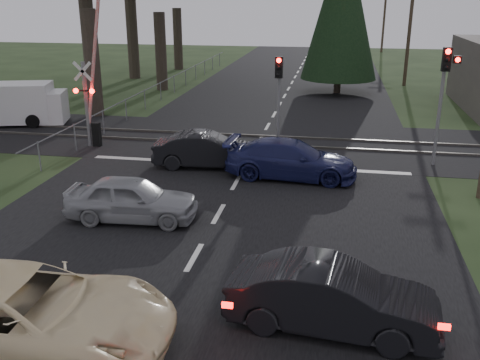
% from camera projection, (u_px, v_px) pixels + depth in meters
% --- Properties ---
extents(ground, '(120.00, 120.00, 0.00)m').
position_uv_depth(ground, '(194.00, 257.00, 14.13)').
color(ground, '#203116').
rests_on(ground, ground).
extents(road, '(14.00, 100.00, 0.01)m').
position_uv_depth(road, '(253.00, 153.00, 23.42)').
color(road, black).
rests_on(road, ground).
extents(rail_corridor, '(120.00, 8.00, 0.01)m').
position_uv_depth(rail_corridor, '(259.00, 141.00, 25.28)').
color(rail_corridor, black).
rests_on(rail_corridor, ground).
extents(stop_line, '(13.00, 0.35, 0.00)m').
position_uv_depth(stop_line, '(246.00, 165.00, 21.74)').
color(stop_line, silver).
rests_on(stop_line, ground).
extents(rail_near, '(120.00, 0.12, 0.10)m').
position_uv_depth(rail_near, '(257.00, 145.00, 24.52)').
color(rail_near, '#59544C').
rests_on(rail_near, ground).
extents(rail_far, '(120.00, 0.12, 0.10)m').
position_uv_depth(rail_far, '(262.00, 136.00, 26.00)').
color(rail_far, '#59544C').
rests_on(rail_far, ground).
extents(crossing_signal, '(1.62, 0.38, 6.96)m').
position_uv_depth(crossing_signal, '(91.00, 102.00, 23.76)').
color(crossing_signal, slate).
rests_on(crossing_signal, ground).
extents(traffic_signal_right, '(0.68, 0.48, 4.70)m').
position_uv_depth(traffic_signal_right, '(445.00, 84.00, 20.58)').
color(traffic_signal_right, slate).
rests_on(traffic_signal_right, ground).
extents(traffic_signal_center, '(0.32, 0.48, 4.10)m').
position_uv_depth(traffic_signal_center, '(279.00, 87.00, 22.96)').
color(traffic_signal_center, slate).
rests_on(traffic_signal_center, ground).
extents(utility_pole_mid, '(1.80, 0.26, 9.00)m').
position_uv_depth(utility_pole_mid, '(410.00, 21.00, 39.02)').
color(utility_pole_mid, '#4C3D2D').
rests_on(utility_pole_mid, ground).
extents(utility_pole_far, '(1.80, 0.26, 9.00)m').
position_uv_depth(utility_pole_far, '(385.00, 11.00, 62.25)').
color(utility_pole_far, '#4C3D2D').
rests_on(utility_pole_far, ground).
extents(conifer_tree, '(5.20, 5.20, 11.00)m').
position_uv_depth(conifer_tree, '(342.00, 3.00, 35.73)').
color(conifer_tree, '#473D33').
rests_on(conifer_tree, ground).
extents(fence_left, '(0.10, 36.00, 1.20)m').
position_uv_depth(fence_left, '(168.00, 96.00, 36.34)').
color(fence_left, slate).
rests_on(fence_left, ground).
extents(cream_coupe, '(6.07, 3.01, 1.65)m').
position_uv_depth(cream_coupe, '(20.00, 314.00, 10.17)').
color(cream_coupe, beige).
rests_on(cream_coupe, ground).
extents(dark_hatchback, '(4.46, 1.93, 1.43)m').
position_uv_depth(dark_hatchback, '(332.00, 298.00, 10.94)').
color(dark_hatchback, black).
rests_on(dark_hatchback, ground).
extents(silver_car, '(4.10, 1.84, 1.37)m').
position_uv_depth(silver_car, '(132.00, 199.00, 16.28)').
color(silver_car, '#95989C').
rests_on(silver_car, ground).
extents(blue_sedan, '(5.02, 2.25, 1.43)m').
position_uv_depth(blue_sedan, '(291.00, 159.00, 20.08)').
color(blue_sedan, '#1A1E50').
rests_on(blue_sedan, ground).
extents(dark_car_far, '(4.33, 1.89, 1.38)m').
position_uv_depth(dark_car_far, '(206.00, 150.00, 21.33)').
color(dark_car_far, black).
rests_on(dark_car_far, ground).
extents(white_van, '(5.89, 3.47, 2.17)m').
position_uv_depth(white_van, '(13.00, 104.00, 28.20)').
color(white_van, white).
rests_on(white_van, ground).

